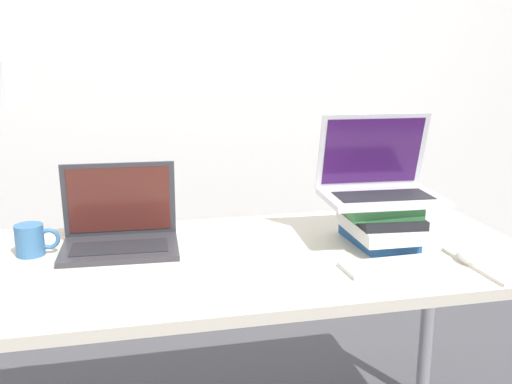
{
  "coord_description": "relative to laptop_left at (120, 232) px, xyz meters",
  "views": [
    {
      "loc": [
        -0.31,
        -1.18,
        1.34
      ],
      "look_at": [
        0.04,
        0.37,
        0.95
      ],
      "focal_mm": 42.0,
      "sensor_mm": 36.0,
      "label": 1
    }
  ],
  "objects": [
    {
      "name": "wireless_keyboard",
      "position": [
        0.7,
        -0.33,
        -0.04
      ],
      "size": [
        0.28,
        0.12,
        0.01
      ],
      "color": "silver",
      "rests_on": "desk"
    },
    {
      "name": "laptop_left",
      "position": [
        0.0,
        0.0,
        0.0
      ],
      "size": [
        0.34,
        0.24,
        0.24
      ],
      "color": "#333338",
      "rests_on": "desk"
    },
    {
      "name": "wall_back",
      "position": [
        0.33,
        1.26,
        0.54
      ],
      "size": [
        8.0,
        0.05,
        2.7
      ],
      "color": "silver",
      "rests_on": "ground_plane"
    },
    {
      "name": "desk_lamp",
      "position": [
        -0.29,
        0.1,
        0.38
      ],
      "size": [
        0.23,
        0.2,
        0.58
      ],
      "color": "silver",
      "rests_on": "desk"
    },
    {
      "name": "mouse",
      "position": [
        0.92,
        -0.34,
        -0.03
      ],
      "size": [
        0.06,
        0.1,
        0.03
      ],
      "color": "white",
      "rests_on": "desk"
    },
    {
      "name": "desk",
      "position": [
        0.33,
        -0.14,
        -0.13
      ],
      "size": [
        1.65,
        0.74,
        0.77
      ],
      "color": "beige",
      "rests_on": "ground_plane"
    },
    {
      "name": "notepad",
      "position": [
        1.0,
        -0.37,
        -0.04
      ],
      "size": [
        0.21,
        0.28,
        0.01
      ],
      "color": "silver",
      "rests_on": "desk"
    },
    {
      "name": "laptop_on_books",
      "position": [
        0.74,
        -0.11,
        0.14
      ],
      "size": [
        0.34,
        0.26,
        0.24
      ],
      "color": "silver",
      "rests_on": "book_stack"
    },
    {
      "name": "mug",
      "position": [
        -0.24,
        -0.01,
        -0.0
      ],
      "size": [
        0.12,
        0.08,
        0.09
      ],
      "color": "teal",
      "rests_on": "desk"
    },
    {
      "name": "book_stack",
      "position": [
        0.74,
        -0.13,
        0.02
      ],
      "size": [
        0.23,
        0.27,
        0.13
      ],
      "color": "#235693",
      "rests_on": "desk"
    }
  ]
}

